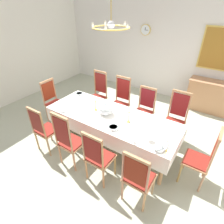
{
  "coord_description": "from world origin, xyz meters",
  "views": [
    {
      "loc": [
        1.75,
        -2.77,
        2.84
      ],
      "look_at": [
        0.06,
        -0.22,
        0.91
      ],
      "focal_mm": 28.96,
      "sensor_mm": 36.0,
      "label": 1
    }
  ],
  "objects_px": {
    "chair_south_a": "(44,129)",
    "candlestick_west": "(96,105)",
    "spoon_secondary": "(166,151)",
    "sideboard": "(213,97)",
    "chair_head_east": "(202,158)",
    "chair_head_west": "(53,101)",
    "chandelier": "(111,27)",
    "bowl_near_left": "(64,110)",
    "bowl_far_right": "(79,93)",
    "bowl_far_left": "(113,127)",
    "mounted_clock": "(146,30)",
    "chair_north_a": "(98,93)",
    "chair_south_b": "(69,140)",
    "bowl_near_right": "(159,148)",
    "chair_south_d": "(138,177)",
    "dining_table": "(111,119)",
    "chair_north_b": "(120,100)",
    "chair_north_c": "(144,109)",
    "spoon_primary": "(61,109)",
    "candlestick_east": "(129,116)",
    "soup_tureen": "(106,109)",
    "chair_south_c": "(98,156)",
    "chair_north_d": "(176,118)"
  },
  "relations": [
    {
      "from": "sideboard",
      "to": "chair_head_east",
      "type": "bearing_deg",
      "value": 93.92
    },
    {
      "from": "sideboard",
      "to": "candlestick_east",
      "type": "bearing_deg",
      "value": 66.32
    },
    {
      "from": "chair_north_c",
      "to": "chair_head_east",
      "type": "relative_size",
      "value": 0.94
    },
    {
      "from": "chair_south_d",
      "to": "sideboard",
      "type": "distance_m",
      "value": 3.76
    },
    {
      "from": "chair_south_d",
      "to": "spoon_primary",
      "type": "relative_size",
      "value": 6.2
    },
    {
      "from": "chair_head_east",
      "to": "candlestick_east",
      "type": "bearing_deg",
      "value": 90.0
    },
    {
      "from": "spoon_secondary",
      "to": "chair_north_d",
      "type": "bearing_deg",
      "value": 93.44
    },
    {
      "from": "chair_head_east",
      "to": "chair_north_a",
      "type": "bearing_deg",
      "value": 72.16
    },
    {
      "from": "chair_north_a",
      "to": "chair_south_c",
      "type": "xyz_separation_m",
      "value": [
        1.4,
        -1.85,
        -0.04
      ]
    },
    {
      "from": "chair_head_west",
      "to": "bowl_near_right",
      "type": "xyz_separation_m",
      "value": [
        3.01,
        -0.41,
        0.21
      ]
    },
    {
      "from": "spoon_secondary",
      "to": "chair_south_a",
      "type": "bearing_deg",
      "value": -173.05
    },
    {
      "from": "bowl_far_left",
      "to": "bowl_far_right",
      "type": "distance_m",
      "value": 1.68
    },
    {
      "from": "chair_head_west",
      "to": "chair_head_east",
      "type": "distance_m",
      "value": 3.65
    },
    {
      "from": "chandelier",
      "to": "bowl_near_left",
      "type": "bearing_deg",
      "value": -156.66
    },
    {
      "from": "dining_table",
      "to": "candlestick_west",
      "type": "distance_m",
      "value": 0.46
    },
    {
      "from": "bowl_far_right",
      "to": "bowl_near_right",
      "type": "bearing_deg",
      "value": -17.95
    },
    {
      "from": "candlestick_east",
      "to": "bowl_far_right",
      "type": "bearing_deg",
      "value": 167.01
    },
    {
      "from": "chair_north_c",
      "to": "candlestick_west",
      "type": "distance_m",
      "value": 1.23
    },
    {
      "from": "chair_head_east",
      "to": "sideboard",
      "type": "xyz_separation_m",
      "value": [
        -0.19,
        2.8,
        -0.14
      ]
    },
    {
      "from": "chair_north_c",
      "to": "bowl_near_right",
      "type": "bearing_deg",
      "value": 122.64
    },
    {
      "from": "chair_south_a",
      "to": "chair_south_d",
      "type": "bearing_deg",
      "value": 0.0
    },
    {
      "from": "soup_tureen",
      "to": "bowl_far_right",
      "type": "height_order",
      "value": "soup_tureen"
    },
    {
      "from": "chandelier",
      "to": "chair_south_a",
      "type": "bearing_deg",
      "value": -138.9
    },
    {
      "from": "chair_north_a",
      "to": "bowl_near_left",
      "type": "height_order",
      "value": "chair_north_a"
    },
    {
      "from": "chair_north_d",
      "to": "candlestick_west",
      "type": "bearing_deg",
      "value": 31.64
    },
    {
      "from": "chair_south_a",
      "to": "sideboard",
      "type": "xyz_separation_m",
      "value": [
        2.69,
        3.72,
        -0.11
      ]
    },
    {
      "from": "candlestick_east",
      "to": "spoon_primary",
      "type": "xyz_separation_m",
      "value": [
        -1.49,
        -0.39,
        -0.13
      ]
    },
    {
      "from": "spoon_secondary",
      "to": "candlestick_west",
      "type": "bearing_deg",
      "value": 161.6
    },
    {
      "from": "chair_south_c",
      "to": "spoon_secondary",
      "type": "bearing_deg",
      "value": 29.12
    },
    {
      "from": "spoon_secondary",
      "to": "dining_table",
      "type": "bearing_deg",
      "value": 157.87
    },
    {
      "from": "chair_north_c",
      "to": "spoon_primary",
      "type": "height_order",
      "value": "chair_north_c"
    },
    {
      "from": "soup_tureen",
      "to": "chandelier",
      "type": "distance_m",
      "value": 1.58
    },
    {
      "from": "bowl_far_left",
      "to": "mounted_clock",
      "type": "xyz_separation_m",
      "value": [
        -1.02,
        3.38,
        1.22
      ]
    },
    {
      "from": "chandelier",
      "to": "soup_tureen",
      "type": "bearing_deg",
      "value": 180.0
    },
    {
      "from": "chair_head_east",
      "to": "sideboard",
      "type": "bearing_deg",
      "value": 3.92
    },
    {
      "from": "bowl_near_right",
      "to": "spoon_primary",
      "type": "relative_size",
      "value": 1.02
    },
    {
      "from": "chair_south_b",
      "to": "candlestick_west",
      "type": "bearing_deg",
      "value": 94.53
    },
    {
      "from": "bowl_near_left",
      "to": "bowl_far_right",
      "type": "bearing_deg",
      "value": 109.38
    },
    {
      "from": "bowl_far_left",
      "to": "spoon_secondary",
      "type": "distance_m",
      "value": 1.03
    },
    {
      "from": "candlestick_east",
      "to": "chair_south_a",
      "type": "bearing_deg",
      "value": -147.85
    },
    {
      "from": "chair_north_a",
      "to": "candlestick_west",
      "type": "distance_m",
      "value": 1.17
    },
    {
      "from": "chair_north_a",
      "to": "chair_north_b",
      "type": "bearing_deg",
      "value": 179.99
    },
    {
      "from": "chair_south_a",
      "to": "candlestick_west",
      "type": "relative_size",
      "value": 3.18
    },
    {
      "from": "soup_tureen",
      "to": "bowl_near_left",
      "type": "xyz_separation_m",
      "value": [
        -0.82,
        -0.41,
        -0.1
      ]
    },
    {
      "from": "bowl_far_right",
      "to": "spoon_secondary",
      "type": "height_order",
      "value": "bowl_far_right"
    },
    {
      "from": "chair_head_west",
      "to": "bowl_near_left",
      "type": "height_order",
      "value": "chair_head_west"
    },
    {
      "from": "bowl_near_left",
      "to": "mounted_clock",
      "type": "xyz_separation_m",
      "value": [
        0.21,
        3.46,
        1.23
      ]
    },
    {
      "from": "chair_south_a",
      "to": "chair_north_b",
      "type": "distance_m",
      "value": 1.98
    },
    {
      "from": "soup_tureen",
      "to": "bowl_far_right",
      "type": "relative_size",
      "value": 1.79
    },
    {
      "from": "dining_table",
      "to": "bowl_near_right",
      "type": "relative_size",
      "value": 15.75
    }
  ]
}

